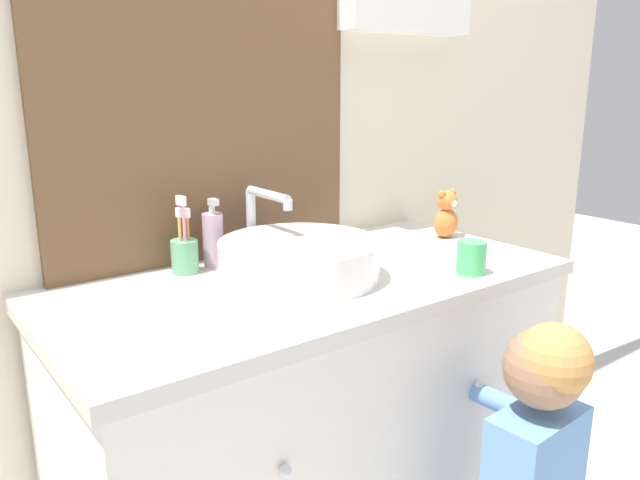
{
  "coord_description": "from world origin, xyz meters",
  "views": [
    {
      "loc": [
        -0.82,
        -0.81,
        1.33
      ],
      "look_at": [
        -0.02,
        0.26,
        0.98
      ],
      "focal_mm": 35.0,
      "sensor_mm": 36.0,
      "label": 1
    }
  ],
  "objects_px": {
    "toothbrush_holder": "(185,253)",
    "drinking_cup": "(471,257)",
    "teddy_bear": "(446,215)",
    "sink_basin": "(298,258)",
    "soap_dispenser": "(213,239)"
  },
  "relations": [
    {
      "from": "sink_basin",
      "to": "toothbrush_holder",
      "type": "height_order",
      "value": "sink_basin"
    },
    {
      "from": "toothbrush_holder",
      "to": "drinking_cup",
      "type": "height_order",
      "value": "toothbrush_holder"
    },
    {
      "from": "toothbrush_holder",
      "to": "sink_basin",
      "type": "bearing_deg",
      "value": -44.82
    },
    {
      "from": "sink_basin",
      "to": "toothbrush_holder",
      "type": "distance_m",
      "value": 0.27
    },
    {
      "from": "soap_dispenser",
      "to": "drinking_cup",
      "type": "xyz_separation_m",
      "value": [
        0.45,
        -0.42,
        -0.03
      ]
    },
    {
      "from": "soap_dispenser",
      "to": "sink_basin",
      "type": "bearing_deg",
      "value": -61.34
    },
    {
      "from": "sink_basin",
      "to": "teddy_bear",
      "type": "xyz_separation_m",
      "value": [
        0.56,
        0.05,
        0.02
      ]
    },
    {
      "from": "sink_basin",
      "to": "toothbrush_holder",
      "type": "xyz_separation_m",
      "value": [
        -0.19,
        0.19,
        0.0
      ]
    },
    {
      "from": "sink_basin",
      "to": "teddy_bear",
      "type": "bearing_deg",
      "value": 5.4
    },
    {
      "from": "drinking_cup",
      "to": "sink_basin",
      "type": "bearing_deg",
      "value": 147.46
    },
    {
      "from": "sink_basin",
      "to": "drinking_cup",
      "type": "xyz_separation_m",
      "value": [
        0.34,
        -0.22,
        -0.01
      ]
    },
    {
      "from": "sink_basin",
      "to": "soap_dispenser",
      "type": "distance_m",
      "value": 0.23
    },
    {
      "from": "soap_dispenser",
      "to": "teddy_bear",
      "type": "relative_size",
      "value": 1.2
    },
    {
      "from": "teddy_bear",
      "to": "drinking_cup",
      "type": "xyz_separation_m",
      "value": [
        -0.22,
        -0.27,
        -0.03
      ]
    },
    {
      "from": "toothbrush_holder",
      "to": "soap_dispenser",
      "type": "bearing_deg",
      "value": 7.73
    }
  ]
}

